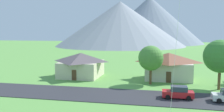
{
  "coord_description": "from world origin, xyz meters",
  "views": [
    {
      "loc": [
        5.09,
        -2.8,
        9.36
      ],
      "look_at": [
        0.12,
        20.46,
        6.85
      ],
      "focal_mm": 39.14,
      "sensor_mm": 36.0,
      "label": 1
    }
  ],
  "objects_px": {
    "house_right_center": "(81,64)",
    "tree_left_of_center": "(151,58)",
    "parked_car_red_west_end": "(178,92)",
    "tree_center": "(220,56)",
    "house_leftmost": "(169,66)"
  },
  "relations": [
    {
      "from": "tree_left_of_center",
      "to": "parked_car_red_west_end",
      "type": "bearing_deg",
      "value": -63.23
    },
    {
      "from": "house_right_center",
      "to": "tree_left_of_center",
      "type": "bearing_deg",
      "value": -16.83
    },
    {
      "from": "house_right_center",
      "to": "tree_left_of_center",
      "type": "xyz_separation_m",
      "value": [
        14.18,
        -4.29,
        2.07
      ]
    },
    {
      "from": "house_leftmost",
      "to": "tree_center",
      "type": "distance_m",
      "value": 10.52
    },
    {
      "from": "tree_left_of_center",
      "to": "house_right_center",
      "type": "bearing_deg",
      "value": 163.17
    },
    {
      "from": "house_right_center",
      "to": "tree_left_of_center",
      "type": "distance_m",
      "value": 14.96
    },
    {
      "from": "house_right_center",
      "to": "parked_car_red_west_end",
      "type": "distance_m",
      "value": 22.38
    },
    {
      "from": "tree_left_of_center",
      "to": "tree_center",
      "type": "bearing_deg",
      "value": -8.39
    },
    {
      "from": "parked_car_red_west_end",
      "to": "tree_center",
      "type": "bearing_deg",
      "value": 45.5
    },
    {
      "from": "house_leftmost",
      "to": "parked_car_red_west_end",
      "type": "distance_m",
      "value": 13.52
    },
    {
      "from": "tree_center",
      "to": "house_leftmost",
      "type": "bearing_deg",
      "value": 139.49
    },
    {
      "from": "house_leftmost",
      "to": "parked_car_red_west_end",
      "type": "relative_size",
      "value": 2.18
    },
    {
      "from": "tree_left_of_center",
      "to": "house_leftmost",
      "type": "bearing_deg",
      "value": 58.09
    },
    {
      "from": "tree_center",
      "to": "parked_car_red_west_end",
      "type": "height_order",
      "value": "tree_center"
    },
    {
      "from": "house_leftmost",
      "to": "parked_car_red_west_end",
      "type": "height_order",
      "value": "house_leftmost"
    }
  ]
}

